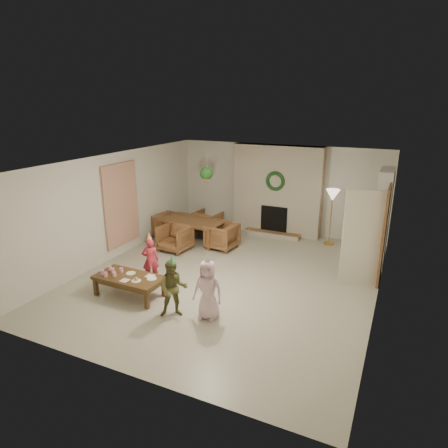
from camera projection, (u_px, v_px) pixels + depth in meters
The scene contains 56 objects.
floor at pixel (229, 277), 8.54m from camera, with size 7.00×7.00×0.00m, color #B7B29E.
ceiling at pixel (229, 162), 7.78m from camera, with size 7.00×7.00×0.00m, color white.
wall_back at pixel (279, 189), 11.19m from camera, with size 7.00×7.00×0.00m, color silver.
wall_front at pixel (119, 294), 5.14m from camera, with size 7.00×7.00×0.00m, color silver.
wall_left at pixel (114, 206), 9.37m from camera, with size 7.00×7.00×0.00m, color silver.
wall_right at pixel (383, 243), 6.96m from camera, with size 7.00×7.00×0.00m, color silver.
fireplace_mass at pixel (277, 190), 11.01m from camera, with size 2.50×0.40×2.50m, color #5F2C19.
fireplace_hearth at pixel (272, 234), 11.07m from camera, with size 1.60×0.30×0.12m, color brown.
fireplace_firebox at pixel (274, 219), 11.10m from camera, with size 0.75×0.12×0.75m, color black.
fireplace_wreath at pixel (275, 181), 10.72m from camera, with size 0.54×0.54×0.10m, color #173F1D.
floor_lamp_base at pixel (329, 243), 10.49m from camera, with size 0.28×0.28×0.03m, color gold.
floor_lamp_post at pixel (331, 219), 10.29m from camera, with size 0.03×0.03×1.33m, color gold.
floor_lamp_shade at pixel (333, 195), 10.10m from camera, with size 0.36×0.36×0.30m, color beige.
bookshelf_carcass at pixel (382, 217), 9.05m from camera, with size 0.30×1.00×2.20m, color white.
bookshelf_shelf_a at pixel (378, 243), 9.26m from camera, with size 0.30×0.92×0.03m, color white.
bookshelf_shelf_b at pixel (380, 227), 9.14m from camera, with size 0.30×0.92×0.03m, color white.
bookshelf_shelf_c at pixel (382, 210), 9.02m from camera, with size 0.30×0.92×0.03m, color white.
bookshelf_shelf_d at pixel (384, 193), 8.89m from camera, with size 0.30×0.92×0.03m, color white.
books_row_lower at pixel (377, 239), 9.09m from camera, with size 0.20×0.40×0.24m, color #AD2C20.
books_row_mid at pixel (380, 220), 9.15m from camera, with size 0.20×0.44×0.24m, color #254B87.
books_row_upper at pixel (382, 206), 8.90m from camera, with size 0.20×0.36×0.22m, color #A36222.
door_frame at pixel (384, 235), 8.08m from camera, with size 0.05×0.86×2.04m, color brown.
door_leaf at pixel (362, 239), 7.91m from camera, with size 0.05×0.80×2.00m, color beige.
curtain_panel at pixel (121, 204), 9.53m from camera, with size 0.06×1.20×2.00m, color beige.
dining_table at pixel (192, 231), 10.57m from camera, with size 1.71×0.95×0.60m, color brown.
dining_chair_near at pixel (175, 238), 9.95m from camera, with size 0.71×0.73×0.66m, color brown.
dining_chair_far at pixel (207, 223), 11.18m from camera, with size 0.71×0.73×0.66m, color brown.
dining_chair_left at pixel (170, 226), 10.93m from camera, with size 0.71×0.73×0.66m, color brown.
dining_chair_right at pixel (222, 236), 10.10m from camera, with size 0.71×0.73×0.66m, color brown.
hanging_plant_cord at pixel (206, 164), 9.71m from camera, with size 0.01×0.01×0.70m, color tan.
hanging_plant_pot at pixel (206, 178), 9.82m from camera, with size 0.16×0.16×0.12m, color #A45935.
hanging_plant_foliage at pixel (206, 173), 9.78m from camera, with size 0.32×0.32×0.32m, color #1A4C19.
coffee_table_top at pixel (129, 278), 7.61m from camera, with size 1.34×0.67×0.06m, color #50371A.
coffee_table_apron at pixel (129, 281), 7.63m from camera, with size 1.24×0.57×0.08m, color #50371A.
coffee_leg_fl at pixel (96, 287), 7.69m from camera, with size 0.07×0.07×0.35m, color #50371A.
coffee_leg_fr at pixel (147, 300), 7.19m from camera, with size 0.07×0.07×0.35m, color #50371A.
coffee_leg_bl at pixel (115, 276), 8.16m from camera, with size 0.07×0.07×0.35m, color #50371A.
coffee_leg_br at pixel (164, 288), 7.66m from camera, with size 0.07×0.07×0.35m, color #50371A.
cup_a at pixel (102, 272), 7.67m from camera, with size 0.07×0.07×0.09m, color white.
cup_b at pixel (110, 268), 7.85m from camera, with size 0.07×0.07×0.09m, color white.
cup_c at pixel (106, 274), 7.58m from camera, with size 0.07×0.07×0.09m, color white.
cup_d at pixel (113, 270), 7.75m from camera, with size 0.07×0.07×0.09m, color white.
cup_e at pixel (114, 274), 7.59m from camera, with size 0.07×0.07×0.09m, color white.
cup_f at pixel (121, 270), 7.76m from camera, with size 0.07×0.07×0.09m, color white.
plate_a at pixel (131, 273), 7.73m from camera, with size 0.19×0.19×0.01m, color white.
plate_b at pixel (136, 281), 7.41m from camera, with size 0.19×0.19×0.01m, color white.
plate_c at pixel (152, 279), 7.50m from camera, with size 0.19×0.19×0.01m, color white.
food_scoop at pixel (136, 279), 7.39m from camera, with size 0.07×0.07×0.07m, color tan.
napkin_left at pixel (125, 280), 7.42m from camera, with size 0.16×0.16×0.01m, color #FDBAD3.
napkin_right at pixel (150, 276), 7.61m from camera, with size 0.16×0.16×0.01m, color #FDBAD3.
child_red at pixel (150, 260), 8.22m from camera, with size 0.35×0.23×0.95m, color #B62735.
party_hat_red at pixel (149, 237), 8.06m from camera, with size 0.13×0.13×0.18m, color #E1C44B.
child_plaid at pixel (173, 289), 6.86m from camera, with size 0.51×0.40×1.04m, color brown.
party_hat_plaid at pixel (172, 259), 6.69m from camera, with size 0.12×0.12×0.17m, color #45A261.
child_pink at pixel (208, 290), 6.79m from camera, with size 0.53×0.34×1.08m, color #ECBCCB.
party_hat_pink at pixel (207, 258), 6.62m from camera, with size 0.14×0.14×0.19m, color silver.
Camera 1 is at (3.20, -7.11, 3.67)m, focal length 31.55 mm.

